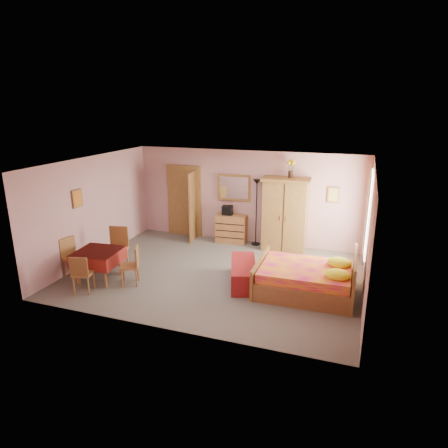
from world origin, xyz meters
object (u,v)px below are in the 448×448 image
at_px(bench, 243,273).
at_px(dining_table, 99,265).
at_px(chair_north, 116,249).
at_px(wall_mirror, 234,188).
at_px(wardrobe, 285,215).
at_px(bed, 305,272).
at_px(chair_west, 74,258).
at_px(chest_of_drawers, 231,229).
at_px(chair_south, 83,273).
at_px(sunflower_vase, 291,169).
at_px(floor_lamp, 256,213).
at_px(chair_east, 129,266).
at_px(stereo, 227,210).

relative_size(bench, dining_table, 1.52).
bearing_deg(chair_north, dining_table, 74.34).
bearing_deg(wall_mirror, wardrobe, -14.37).
height_order(bed, dining_table, bed).
bearing_deg(bed, chair_west, -170.82).
relative_size(dining_table, chair_west, 1.03).
distance_m(wardrobe, chair_west, 5.38).
height_order(chest_of_drawers, bench, chest_of_drawers).
bearing_deg(chair_north, chair_south, 79.43).
distance_m(sunflower_vase, bench, 3.23).
bearing_deg(floor_lamp, chair_north, -133.81).
bearing_deg(sunflower_vase, bed, -71.50).
distance_m(wall_mirror, wardrobe, 1.65).
distance_m(bench, dining_table, 3.24).
height_order(chest_of_drawers, chair_north, chair_north).
distance_m(sunflower_vase, bed, 3.17).
height_order(wall_mirror, chair_north, wall_mirror).
distance_m(chest_of_drawers, bench, 2.73).
distance_m(chest_of_drawers, wardrobe, 1.63).
bearing_deg(chair_east, stereo, -43.26).
height_order(sunflower_vase, chair_south, sunflower_vase).
xyz_separation_m(bed, bench, (-1.35, -0.00, -0.23)).
distance_m(stereo, bed, 3.61).
relative_size(chair_north, chair_west, 1.12).
bearing_deg(chair_east, wall_mirror, -43.98).
height_order(stereo, dining_table, stereo).
bearing_deg(chair_south, chair_north, 74.10).
relative_size(chest_of_drawers, wall_mirror, 0.90).
relative_size(wardrobe, bench, 1.38).
distance_m(chest_of_drawers, dining_table, 3.93).
xyz_separation_m(wardrobe, dining_table, (-3.54, -3.29, -0.64)).
distance_m(bed, dining_table, 4.56).
height_order(bed, chair_south, bed).
bearing_deg(chair_east, chair_south, 107.27).
bearing_deg(chest_of_drawers, chair_east, -114.74).
distance_m(chair_west, chair_east, 1.42).
relative_size(wall_mirror, chair_east, 1.10).
xyz_separation_m(chest_of_drawers, dining_table, (-2.02, -3.38, -0.06)).
relative_size(bench, chair_north, 1.40).
distance_m(sunflower_vase, chair_west, 5.75).
distance_m(bench, chair_west, 3.88).
xyz_separation_m(chair_south, chair_east, (0.71, 0.64, 0.01)).
distance_m(wall_mirror, bed, 3.80).
height_order(bed, chair_east, bed).
distance_m(wardrobe, chair_east, 4.32).
bearing_deg(stereo, chair_south, -114.65).
relative_size(wardrobe, dining_table, 2.11).
distance_m(wall_mirror, chair_south, 4.78).
xyz_separation_m(stereo, chair_west, (-2.53, -3.42, -0.49)).
bearing_deg(dining_table, wardrobe, 42.93).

